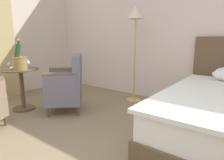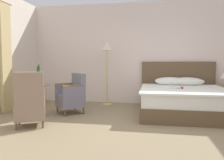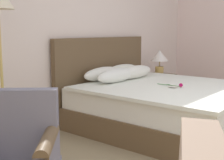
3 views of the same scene
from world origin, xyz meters
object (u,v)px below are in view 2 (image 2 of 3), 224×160
at_px(wine_glass_near_bucket, 40,80).
at_px(wine_glass_near_edge, 30,81).
at_px(floor_lamp_brass, 107,53).
at_px(armchair_by_window, 72,95).
at_px(armchair_facing_bed, 30,103).
at_px(bed, 182,99).
at_px(snack_plate, 31,84).
at_px(side_table_round, 37,97).
at_px(champagne_bucket, 39,79).

bearing_deg(wine_glass_near_bucket, wine_glass_near_edge, -102.10).
bearing_deg(floor_lamp_brass, wine_glass_near_bucket, -134.33).
relative_size(floor_lamp_brass, wine_glass_near_bucket, 11.75).
height_order(armchair_by_window, armchair_facing_bed, armchair_facing_bed).
relative_size(armchair_by_window, armchair_facing_bed, 0.91).
relative_size(bed, wine_glass_near_edge, 15.23).
height_order(wine_glass_near_edge, armchair_facing_bed, armchair_facing_bed).
relative_size(floor_lamp_brass, wine_glass_near_edge, 12.12).
xyz_separation_m(floor_lamp_brass, wine_glass_near_edge, (-1.37, -1.62, -0.66)).
xyz_separation_m(snack_plate, armchair_facing_bed, (0.47, -0.84, -0.25)).
height_order(side_table_round, armchair_facing_bed, armchair_facing_bed).
relative_size(side_table_round, armchair_facing_bed, 0.68).
bearing_deg(floor_lamp_brass, bed, -18.35).
bearing_deg(wine_glass_near_edge, champagne_bucket, 31.77).
bearing_deg(snack_plate, wine_glass_near_edge, -62.23).
xyz_separation_m(floor_lamp_brass, champagne_bucket, (-1.22, -1.53, -0.63)).
bearing_deg(floor_lamp_brass, wine_glass_near_edge, -130.14).
distance_m(champagne_bucket, wine_glass_near_edge, 0.17).
distance_m(armchair_by_window, armchair_facing_bed, 1.27).
bearing_deg(champagne_bucket, bed, 15.66).
xyz_separation_m(floor_lamp_brass, snack_plate, (-1.44, -1.47, -0.76)).
distance_m(side_table_round, armchair_by_window, 0.77).
bearing_deg(snack_plate, armchair_facing_bed, -60.93).
relative_size(bed, armchair_facing_bed, 2.16).
relative_size(side_table_round, wine_glass_near_bucket, 4.65).
xyz_separation_m(wine_glass_near_bucket, armchair_by_window, (0.67, 0.25, -0.37)).
xyz_separation_m(armchair_by_window, armchair_facing_bed, (-0.35, -1.22, 0.02)).
distance_m(floor_lamp_brass, side_table_round, 2.23).
height_order(floor_lamp_brass, wine_glass_near_bucket, floor_lamp_brass).
distance_m(floor_lamp_brass, wine_glass_near_bucket, 1.98).
height_order(wine_glass_near_bucket, armchair_by_window, armchair_by_window).
xyz_separation_m(champagne_bucket, snack_plate, (-0.22, 0.06, -0.13)).
height_order(champagne_bucket, armchair_facing_bed, champagne_bucket).
bearing_deg(snack_plate, side_table_round, -7.10).
relative_size(floor_lamp_brass, side_table_round, 2.53).
bearing_deg(champagne_bucket, snack_plate, 165.55).
bearing_deg(snack_plate, armchair_by_window, 25.34).
xyz_separation_m(wine_glass_near_bucket, armchair_facing_bed, (0.33, -0.98, -0.35)).
height_order(bed, wine_glass_near_bucket, bed).
bearing_deg(wine_glass_near_bucket, armchair_facing_bed, -71.41).
bearing_deg(wine_glass_near_edge, wine_glass_near_bucket, 77.90).
relative_size(champagne_bucket, wine_glass_near_bucket, 3.22).
distance_m(champagne_bucket, armchair_by_window, 0.84).
relative_size(wine_glass_near_bucket, wine_glass_near_edge, 1.03).
bearing_deg(champagne_bucket, armchair_by_window, 36.69).
relative_size(side_table_round, wine_glass_near_edge, 4.80).
relative_size(snack_plate, armchair_facing_bed, 0.19).
distance_m(snack_plate, armchair_facing_bed, 0.99).
bearing_deg(floor_lamp_brass, armchair_by_window, -120.03).
height_order(bed, champagne_bucket, bed).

